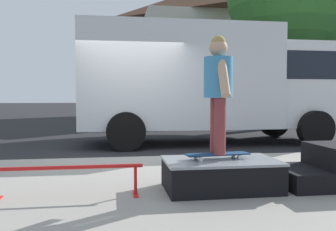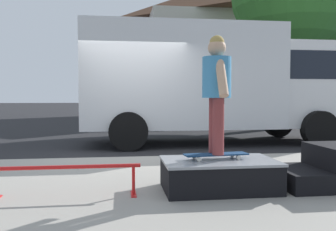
# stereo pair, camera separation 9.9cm
# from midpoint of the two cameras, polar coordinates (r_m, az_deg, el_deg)

# --- Properties ---
(ground_plane) EXTENTS (140.00, 140.00, 0.00)m
(ground_plane) POSITION_cam_midpoint_polar(r_m,az_deg,el_deg) (7.35, -5.96, -6.77)
(ground_plane) COLOR black
(sidewalk_slab) EXTENTS (50.00, 5.00, 0.12)m
(sidewalk_slab) POSITION_cam_midpoint_polar(r_m,az_deg,el_deg) (4.41, -4.02, -12.56)
(sidewalk_slab) COLOR gray
(sidewalk_slab) RESTS_ON ground
(skate_box) EXTENTS (1.35, 0.83, 0.37)m
(skate_box) POSITION_cam_midpoint_polar(r_m,az_deg,el_deg) (4.44, 7.67, -9.08)
(skate_box) COLOR black
(skate_box) RESTS_ON sidewalk_slab
(kicker_ramp) EXTENTS (1.01, 0.85, 0.51)m
(kicker_ramp) POSITION_cam_midpoint_polar(r_m,az_deg,el_deg) (4.99, 23.03, -7.75)
(kicker_ramp) COLOR black
(kicker_ramp) RESTS_ON sidewalk_slab
(grind_rail) EXTENTS (1.66, 0.28, 0.36)m
(grind_rail) POSITION_cam_midpoint_polar(r_m,az_deg,el_deg) (4.22, -16.23, -8.73)
(grind_rail) COLOR red
(grind_rail) RESTS_ON sidewalk_slab
(skateboard) EXTENTS (0.80, 0.29, 0.07)m
(skateboard) POSITION_cam_midpoint_polar(r_m,az_deg,el_deg) (4.42, 7.20, -6.13)
(skateboard) COLOR navy
(skateboard) RESTS_ON skate_box
(skater_kid) EXTENTS (0.34, 0.73, 1.41)m
(skater_kid) POSITION_cam_midpoint_polar(r_m,az_deg,el_deg) (4.37, 7.27, 4.88)
(skater_kid) COLOR brown
(skater_kid) RESTS_ON skateboard
(box_truck) EXTENTS (6.91, 2.63, 3.05)m
(box_truck) POSITION_cam_midpoint_polar(r_m,az_deg,el_deg) (9.80, 6.77, 5.63)
(box_truck) COLOR silver
(box_truck) RESTS_ON ground
(house_behind) EXTENTS (9.54, 8.23, 8.40)m
(house_behind) POSITION_cam_midpoint_polar(r_m,az_deg,el_deg) (23.63, 6.99, 10.24)
(house_behind) COLOR beige
(house_behind) RESTS_ON ground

